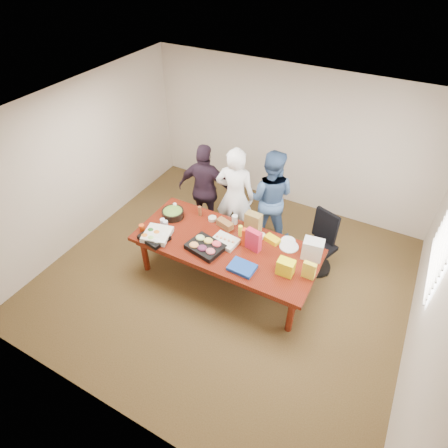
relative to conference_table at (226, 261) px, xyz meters
The scene contains 39 objects.
floor 0.39m from the conference_table, ahead, with size 5.50×5.00×0.02m, color #47301E.
ceiling 2.33m from the conference_table, ahead, with size 5.50×5.00×0.02m, color white.
wall_back 2.68m from the conference_table, 90.00° to the left, with size 5.50×0.04×2.70m, color beige.
wall_front 2.68m from the conference_table, 90.00° to the right, with size 5.50×0.04×2.70m, color beige.
wall_left 2.92m from the conference_table, behind, with size 0.04×5.00×2.70m, color beige.
wall_right 2.92m from the conference_table, ahead, with size 0.04×5.00×2.70m, color beige.
window_panel 3.00m from the conference_table, 12.44° to the left, with size 0.03×1.40×1.10m, color white.
window_blinds 2.97m from the conference_table, 12.62° to the left, with size 0.04×1.36×1.00m, color beige.
conference_table is the anchor object (origin of this frame).
office_chair 1.51m from the conference_table, 36.66° to the left, with size 0.51×0.51×1.00m, color black.
person_center 1.12m from the conference_table, 109.25° to the left, with size 0.67×0.44×1.84m, color white.
person_right 1.36m from the conference_table, 82.45° to the left, with size 0.85×0.66×1.75m, color #416194.
person_left 1.40m from the conference_table, 133.80° to the left, with size 1.01×0.42×1.72m, color black.
veggie_tray 1.17m from the conference_table, 156.89° to the right, with size 0.42×0.33×0.06m, color black.
fruit_tray 0.53m from the conference_table, 131.38° to the right, with size 0.51×0.40×0.08m, color black.
sheet_cake 0.41m from the conference_table, 162.24° to the left, with size 0.38×0.28×0.07m, color silver.
salad_bowl 1.17m from the conference_table, behind, with size 0.36×0.36×0.12m, color black.
chip_bag_blue 0.69m from the conference_table, 38.56° to the right, with size 0.36×0.27×0.05m, color #153E9A.
chip_bag_red 0.69m from the conference_table, 12.88° to the left, with size 0.24×0.10×0.34m, color #BF1D38.
chip_bag_yellow 1.40m from the conference_table, ahead, with size 0.18×0.07×0.26m, color yellow.
chip_bag_orange 0.62m from the conference_table, 23.19° to the left, with size 0.19×0.08×0.29m, color red.
mayo_jar 0.68m from the conference_table, 102.16° to the left, with size 0.10×0.10×0.15m, color silver.
mustard_bottle 0.55m from the conference_table, 68.87° to the left, with size 0.07×0.07×0.18m, color yellow.
dressing_bottle 0.93m from the conference_table, 150.20° to the left, with size 0.06×0.06×0.18m, color brown.
ranch_bottle 1.23m from the conference_table, 165.45° to the left, with size 0.06×0.06×0.17m, color silver.
banana_bunch 0.81m from the conference_table, 32.46° to the left, with size 0.23×0.13×0.08m, color yellow.
bread_loaf 0.58m from the conference_table, 120.84° to the left, with size 0.28×0.12×0.11m, color brown.
kraft_bag 0.75m from the conference_table, 64.57° to the left, with size 0.25×0.14×0.32m, color olive.
red_cup 1.42m from the conference_table, 164.65° to the right, with size 0.08×0.08×0.11m, color #CC4210.
clear_cup_a 1.18m from the conference_table, behind, with size 0.08×0.08×0.11m, color silver.
clear_cup_b 1.12m from the conference_table, behind, with size 0.08×0.08×0.11m, color silver.
pizza_box_lower 1.14m from the conference_table, 159.97° to the right, with size 0.39×0.39×0.05m, color silver.
pizza_box_upper 1.15m from the conference_table, 159.87° to the right, with size 0.39×0.39×0.05m, color silver.
plate_a 1.02m from the conference_table, 23.79° to the left, with size 0.28×0.28×0.02m, color silver.
plate_b 1.02m from the conference_table, 31.68° to the left, with size 0.22×0.22×0.01m, color white.
dip_bowl_a 0.69m from the conference_table, 43.32° to the left, with size 0.13×0.13×0.05m, color #F0DEC5.
dip_bowl_b 0.73m from the conference_table, 139.68° to the left, with size 0.13×0.13×0.05m, color beige.
grocery_bag_white 1.37m from the conference_table, 15.42° to the left, with size 0.29×0.20×0.31m, color silver.
grocery_bag_yellow 1.12m from the conference_table, ahead, with size 0.23×0.16×0.23m, color yellow.
Camera 1 is at (1.94, -3.66, 4.59)m, focal length 30.03 mm.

